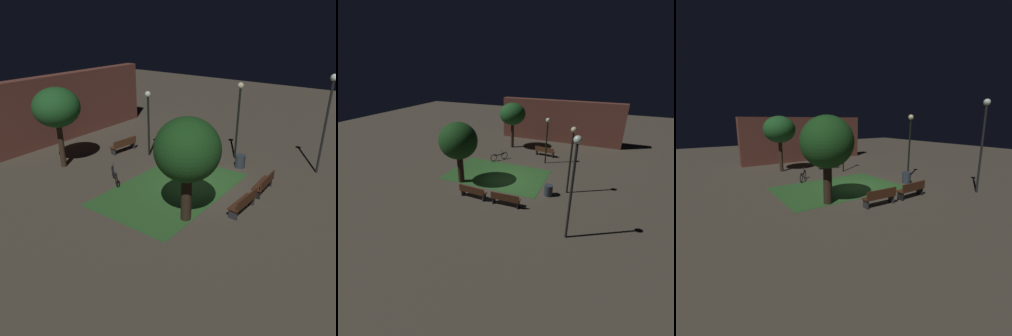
% 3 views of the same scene
% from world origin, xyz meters
% --- Properties ---
extents(ground_plane, '(60.00, 60.00, 0.00)m').
position_xyz_m(ground_plane, '(0.00, 0.00, 0.00)').
color(ground_plane, '#4C4438').
extents(grass_lawn, '(7.54, 4.76, 0.01)m').
position_xyz_m(grass_lawn, '(-1.21, 0.60, 0.01)').
color(grass_lawn, '#2D6028').
rests_on(grass_lawn, ground).
extents(bench_front_left, '(1.82, 0.56, 0.88)m').
position_xyz_m(bench_front_left, '(-1.14, -3.19, 0.48)').
color(bench_front_left, '#422314').
rests_on(bench_front_left, ground).
extents(bench_path_side, '(1.82, 0.54, 0.88)m').
position_xyz_m(bench_path_side, '(1.14, -3.19, 0.48)').
color(bench_path_side, '#422314').
rests_on(bench_path_side, ground).
extents(bench_by_lamp, '(1.84, 0.67, 0.88)m').
position_xyz_m(bench_by_lamp, '(1.16, 6.02, 0.48)').
color(bench_by_lamp, '#512D19').
rests_on(bench_by_lamp, ground).
extents(tree_left_canopy, '(2.65, 2.65, 4.41)m').
position_xyz_m(tree_left_canopy, '(-3.11, -1.48, 3.07)').
color(tree_left_canopy, '#2D2116').
rests_on(tree_left_canopy, ground).
extents(tree_near_wall, '(2.52, 2.52, 4.47)m').
position_xyz_m(tree_near_wall, '(-2.56, 7.21, 3.37)').
color(tree_near_wall, '#38281C').
rests_on(tree_near_wall, ground).
extents(lamp_post_plaza_west, '(0.36, 0.36, 5.28)m').
position_xyz_m(lamp_post_plaza_west, '(5.06, -4.65, 3.51)').
color(lamp_post_plaza_west, black).
rests_on(lamp_post_plaza_west, ground).
extents(lamp_post_path_center, '(0.36, 0.36, 4.51)m').
position_xyz_m(lamp_post_path_center, '(4.31, -0.11, 3.07)').
color(lamp_post_path_center, black).
rests_on(lamp_post_path_center, ground).
extents(lamp_post_plaza_east, '(0.36, 0.36, 3.93)m').
position_xyz_m(lamp_post_plaza_east, '(1.65, 4.37, 2.73)').
color(lamp_post_plaza_east, black).
rests_on(lamp_post_plaza_east, ground).
extents(trash_bin, '(0.56, 0.56, 0.74)m').
position_xyz_m(trash_bin, '(3.24, -0.94, 0.37)').
color(trash_bin, '#2D3842').
rests_on(trash_bin, ground).
extents(bicycle, '(1.07, 1.44, 0.93)m').
position_xyz_m(bicycle, '(-2.30, 3.43, 0.34)').
color(bicycle, black).
rests_on(bicycle, ground).
extents(building_wall_backdrop, '(12.78, 0.80, 4.41)m').
position_xyz_m(building_wall_backdrop, '(1.37, 11.05, 2.21)').
color(building_wall_backdrop, brown).
rests_on(building_wall_backdrop, ground).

